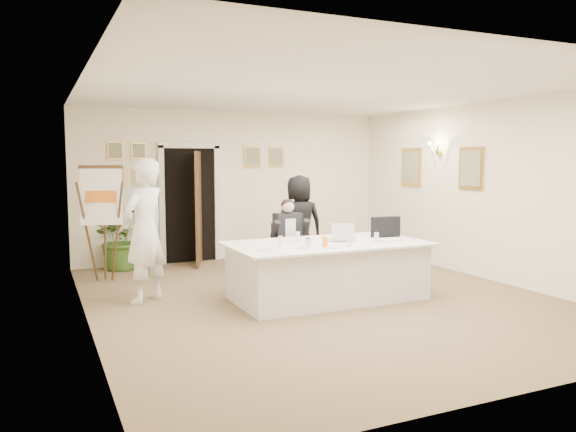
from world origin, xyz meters
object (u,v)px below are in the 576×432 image
Objects in this scene: conference_table at (327,270)px; paper_stack at (389,240)px; laptop at (339,231)px; oj_glass at (325,242)px; laptop_bag at (386,227)px; seated_man at (289,241)px; flip_chart at (103,230)px; potted_palm at (122,238)px; standing_woman at (299,224)px; standing_man at (145,231)px; steel_jug at (308,242)px.

conference_table is 0.96m from paper_stack.
laptop is 1.12× the size of paper_stack.
oj_glass is (-0.44, -0.40, -0.07)m from laptop.
conference_table is 6.37× the size of laptop_bag.
seated_man is 1.11m from laptop.
flip_chart is 4.29m from laptop_bag.
potted_palm is at bearing 131.23° from paper_stack.
laptop_bag is (0.61, -1.65, 0.10)m from standing_woman.
seated_man is at bearing 63.64° from standing_woman.
paper_stack is at bearing 111.65° from standing_woman.
potted_palm is 2.58× the size of laptop_bag.
flip_chart is 4.34m from paper_stack.
paper_stack is at bearing -11.77° from laptop.
standing_man is 2.62m from laptop.
paper_stack is at bearing -112.37° from laptop_bag.
standing_woman is at bearing 73.22° from oj_glass.
paper_stack is (0.62, -0.31, -0.12)m from laptop.
laptop reaches higher than conference_table.
potted_palm is at bearing 145.37° from seated_man.
paper_stack reaches higher than conference_table.
standing_woman reaches higher than seated_man.
seated_man is at bearing 120.02° from laptop.
conference_table is 3.57m from flip_chart.
potted_palm is 4.55m from laptop_bag.
conference_table is 2.05× the size of seated_man.
flip_chart is 1.55m from standing_man.
oj_glass reaches higher than steel_jug.
steel_jug is (-0.82, -1.99, 0.01)m from standing_woman.
laptop_bag is at bearing -31.53° from seated_man.
potted_palm reaches higher than steel_jug.
flip_chart reaches higher than laptop_bag.
standing_woman is 12.63× the size of oj_glass.
paper_stack is at bearing -48.77° from potted_palm.
standing_man reaches higher than flip_chart.
potted_palm is 8.36× the size of oj_glass.
seated_man reaches higher than oj_glass.
seated_man is 3.07m from potted_palm.
oj_glass reaches higher than paper_stack.
potted_palm is 3.53× the size of paper_stack.
standing_man is 2.86m from standing_woman.
oj_glass is at bearing -122.71° from laptop.
standing_man reaches higher than potted_palm.
paper_stack is at bearing -45.80° from seated_man.
steel_jug is (-0.40, -0.21, 0.44)m from conference_table.
laptop is (2.87, -2.29, 0.09)m from flip_chart.
laptop is at bearing 153.73° from paper_stack.
standing_woman is (0.49, 0.67, 0.17)m from seated_man.
standing_man is at bearing -90.91° from potted_palm.
laptop_bag reaches higher than paper_stack.
oj_glass is (-0.64, -2.12, 0.02)m from standing_woman.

